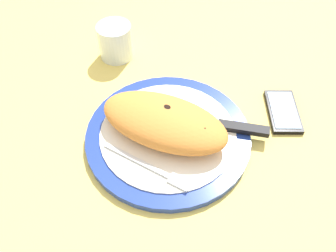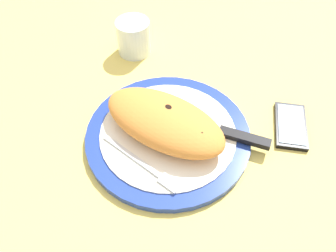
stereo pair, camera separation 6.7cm
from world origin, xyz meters
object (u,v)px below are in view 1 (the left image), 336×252
(knife, at_px, (228,126))
(smartphone, at_px, (283,111))
(fork, at_px, (154,169))
(calzone, at_px, (163,123))
(plate, at_px, (168,136))
(water_glass, at_px, (116,43))

(knife, bearing_deg, smartphone, 44.82)
(fork, relative_size, smartphone, 1.39)
(knife, bearing_deg, calzone, -153.55)
(fork, xyz_separation_m, knife, (0.10, 0.14, 0.00))
(plate, distance_m, water_glass, 0.28)
(calzone, relative_size, smartphone, 1.97)
(knife, bearing_deg, plate, -153.97)
(fork, bearing_deg, knife, 54.24)
(fork, distance_m, water_glass, 0.35)
(calzone, distance_m, smartphone, 0.26)
(knife, bearing_deg, fork, -125.76)
(smartphone, bearing_deg, knife, -135.18)
(smartphone, distance_m, water_glass, 0.41)
(plate, xyz_separation_m, water_glass, (-0.20, 0.19, 0.03))
(plate, bearing_deg, fork, -86.32)
(plate, distance_m, knife, 0.12)
(plate, xyz_separation_m, smartphone, (0.20, 0.15, -0.00))
(plate, xyz_separation_m, fork, (0.01, -0.09, 0.01))
(calzone, xyz_separation_m, knife, (0.11, 0.06, -0.02))
(fork, bearing_deg, plate, 93.68)
(smartphone, bearing_deg, water_glass, 173.23)
(fork, distance_m, smartphone, 0.31)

